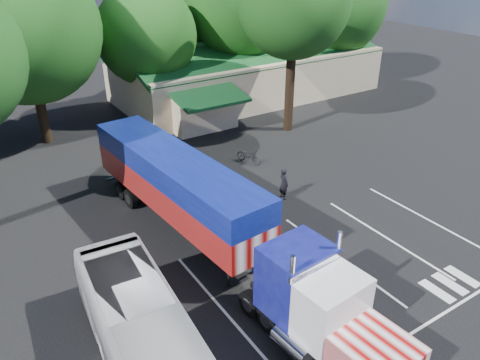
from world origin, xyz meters
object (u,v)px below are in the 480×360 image
semi_truck (206,208)px  bicycle (249,156)px  tour_bus (153,357)px  silver_sedan (241,103)px  woman (284,184)px

semi_truck → bicycle: (7.22, 7.19, -1.91)m
tour_bus → silver_sedan: tour_bus is taller
tour_bus → silver_sedan: 28.25m
tour_bus → semi_truck: bearing=52.3°
semi_truck → bicycle: 10.37m
semi_truck → bicycle: bearing=40.1°
bicycle → tour_bus: (-12.50, -13.08, 1.05)m
woman → semi_truck: bearing=113.1°
woman → tour_bus: size_ratio=0.17×
woman → bicycle: (1.00, 5.08, -0.44)m
semi_truck → woman: bearing=13.9°
tour_bus → woman: bearing=39.0°
semi_truck → woman: size_ratio=10.84×
semi_truck → tour_bus: semi_truck is taller
woman → tour_bus: tour_bus is taller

